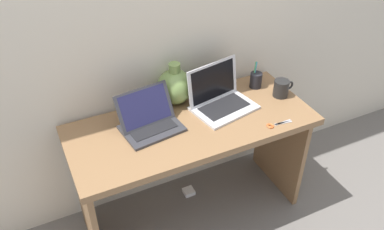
# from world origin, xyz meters

# --- Properties ---
(ground_plane) EXTENTS (6.00, 6.00, 0.00)m
(ground_plane) POSITION_xyz_m (0.00, 0.00, 0.00)
(ground_plane) COLOR slate
(back_wall) EXTENTS (4.40, 0.04, 2.40)m
(back_wall) POSITION_xyz_m (0.00, 0.32, 1.20)
(back_wall) COLOR beige
(back_wall) RESTS_ON ground
(desk) EXTENTS (1.33, 0.56, 0.71)m
(desk) POSITION_xyz_m (0.00, 0.00, 0.55)
(desk) COLOR olive
(desk) RESTS_ON ground
(laptop_left) EXTENTS (0.33, 0.26, 0.20)m
(laptop_left) POSITION_xyz_m (-0.22, 0.06, 0.77)
(laptop_left) COLOR #333338
(laptop_left) RESTS_ON desk
(laptop_right) EXTENTS (0.38, 0.31, 0.24)m
(laptop_right) POSITION_xyz_m (0.21, 0.08, 0.78)
(laptop_right) COLOR silver
(laptop_right) RESTS_ON desk
(green_vase) EXTENTS (0.20, 0.20, 0.25)m
(green_vase) POSITION_xyz_m (0.00, 0.22, 0.82)
(green_vase) COLOR #75934C
(green_vase) RESTS_ON desk
(coffee_mug) EXTENTS (0.13, 0.09, 0.10)m
(coffee_mug) POSITION_xyz_m (0.58, 0.01, 0.76)
(coffee_mug) COLOR black
(coffee_mug) RESTS_ON desk
(pen_cup) EXTENTS (0.07, 0.07, 0.16)m
(pen_cup) POSITION_xyz_m (0.50, 0.16, 0.76)
(pen_cup) COLOR black
(pen_cup) RESTS_ON desk
(scissors) EXTENTS (0.15, 0.04, 0.01)m
(scissors) POSITION_xyz_m (0.39, -0.21, 0.72)
(scissors) COLOR #B7B7BC
(scissors) RESTS_ON desk
(power_brick) EXTENTS (0.07, 0.07, 0.03)m
(power_brick) POSITION_xyz_m (0.04, 0.15, 0.01)
(power_brick) COLOR white
(power_brick) RESTS_ON ground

